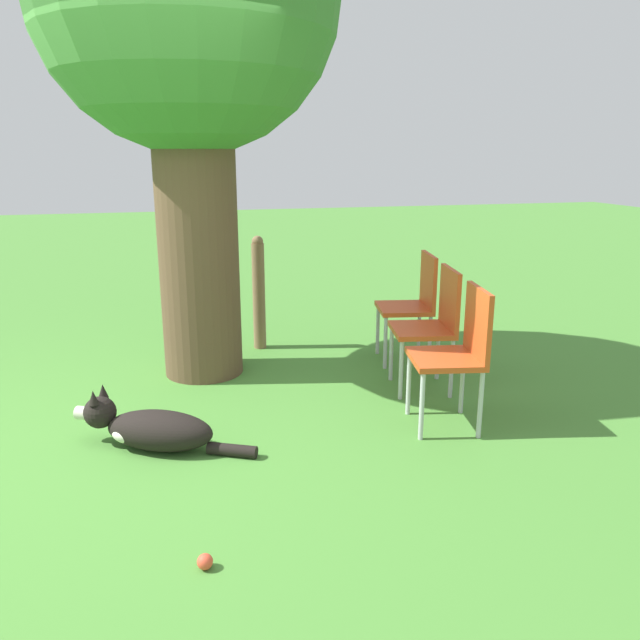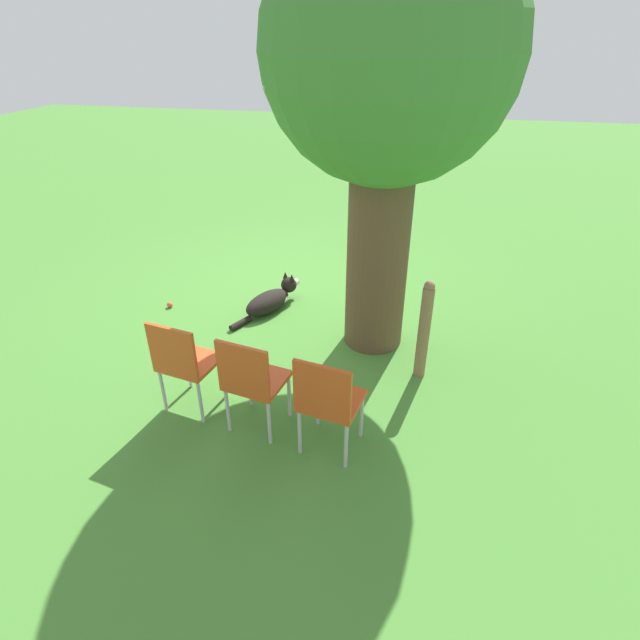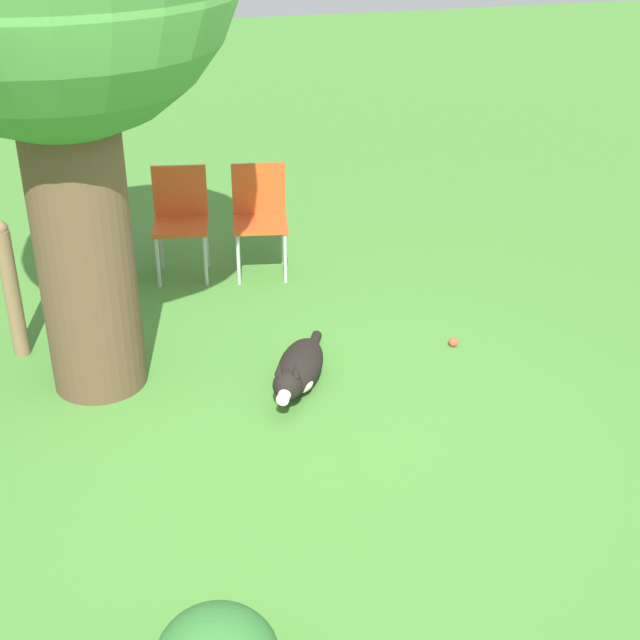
% 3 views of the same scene
% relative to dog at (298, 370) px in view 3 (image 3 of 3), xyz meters
% --- Properties ---
extents(ground_plane, '(30.00, 30.00, 0.00)m').
position_rel_dog_xyz_m(ground_plane, '(-0.36, 0.27, -0.13)').
color(ground_plane, '#478433').
extents(dog, '(1.04, 0.58, 0.36)m').
position_rel_dog_xyz_m(dog, '(0.00, 0.00, 0.00)').
color(dog, black).
rests_on(dog, ground_plane).
extents(fence_post, '(0.11, 0.11, 1.00)m').
position_rel_dog_xyz_m(fence_post, '(0.93, 1.78, 0.38)').
color(fence_post, '#846647').
rests_on(fence_post, ground_plane).
extents(red_chair_0, '(0.49, 0.51, 0.90)m').
position_rel_dog_xyz_m(red_chair_0, '(1.88, -0.15, 0.40)').
color(red_chair_0, '#D14C1E').
rests_on(red_chair_0, ground_plane).
extents(red_chair_1, '(0.49, 0.51, 0.90)m').
position_rel_dog_xyz_m(red_chair_1, '(2.00, 0.49, 0.40)').
color(red_chair_1, '#D14C1E').
rests_on(red_chair_1, ground_plane).
extents(red_chair_2, '(0.49, 0.51, 0.90)m').
position_rel_dog_xyz_m(red_chair_2, '(2.11, 1.12, 0.40)').
color(red_chair_2, '#D14C1E').
rests_on(red_chair_2, ground_plane).
extents(tennis_ball, '(0.07, 0.07, 0.07)m').
position_rel_dog_xyz_m(tennis_ball, '(0.23, -1.20, -0.09)').
color(tennis_ball, '#E54C33').
rests_on(tennis_ball, ground_plane).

